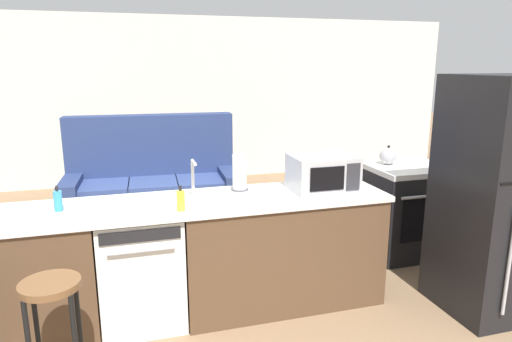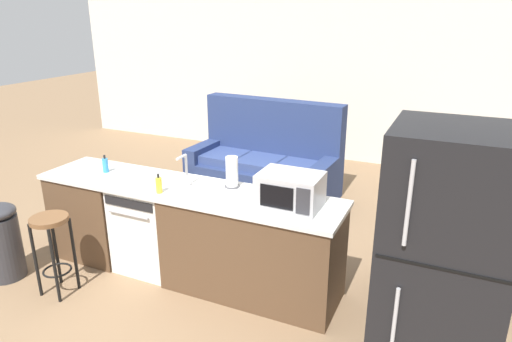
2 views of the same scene
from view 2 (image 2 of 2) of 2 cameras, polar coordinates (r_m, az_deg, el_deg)
name	(u,v)px [view 2 (image 2 of 2)]	position (r m, az deg, el deg)	size (l,w,h in m)	color
ground_plane	(176,270)	(4.64, -10.00, -12.10)	(24.00, 24.00, 0.00)	#896B4C
wall_back	(330,81)	(7.77, 9.27, 10.99)	(10.00, 0.06, 2.60)	silver
kitchen_counter	(195,237)	(4.32, -7.66, -8.13)	(2.94, 0.66, 0.90)	brown
dishwasher	(152,227)	(4.57, -12.92, -6.80)	(0.58, 0.61, 0.84)	white
stove_range	(442,254)	(4.24, 22.20, -9.58)	(0.76, 0.68, 0.90)	black
refrigerator	(440,271)	(3.06, 22.02, -11.56)	(0.72, 0.73, 1.80)	black
microwave	(290,190)	(3.68, 4.30, -2.39)	(0.50, 0.37, 0.28)	#B7B7BC
sink_faucet	(186,172)	(4.14, -8.79, -0.15)	(0.07, 0.18, 0.30)	silver
paper_towel_roll	(232,172)	(4.08, -3.03, -0.16)	(0.14, 0.14, 0.28)	#4C4C51
soap_bottle	(159,185)	(4.05, -12.05, -1.72)	(0.06, 0.06, 0.18)	yellow
dish_soap_bottle	(105,165)	(4.70, -18.31, 0.70)	(0.06, 0.06, 0.18)	#338CCC
kettle	(430,187)	(4.14, 20.96, -1.92)	(0.21, 0.17, 0.19)	#B2B2B7
bar_stool	(52,239)	(4.37, -24.14, -7.72)	(0.32, 0.32, 0.74)	brown
trash_bin	(1,241)	(4.91, -29.23, -7.61)	(0.35, 0.35, 0.74)	#333338
couch	(266,165)	(6.28, 1.28, 0.75)	(2.04, 1.00, 1.27)	navy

